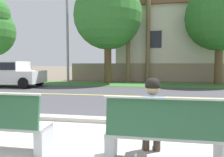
{
  "coord_description": "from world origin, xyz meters",
  "views": [
    {
      "loc": [
        1.1,
        -2.6,
        1.47
      ],
      "look_at": [
        0.05,
        3.48,
        1.0
      ],
      "focal_mm": 33.64,
      "sensor_mm": 36.0,
      "label": 1
    }
  ],
  "objects": [
    {
      "name": "street_asphalt",
      "position": [
        0.0,
        6.5,
        0.0
      ],
      "size": [
        52.0,
        8.0,
        0.01
      ],
      "primitive_type": "cube",
      "color": "#424247",
      "rests_on": "ground_plane"
    },
    {
      "name": "sidewalk_pavement",
      "position": [
        0.0,
        0.4,
        0.01
      ],
      "size": [
        44.0,
        3.6,
        0.01
      ],
      "primitive_type": "cube",
      "color": "#B7B2A8",
      "rests_on": "ground_plane"
    },
    {
      "name": "ground_plane",
      "position": [
        0.0,
        8.0,
        0.0
      ],
      "size": [
        140.0,
        140.0,
        0.0
      ],
      "primitive_type": "plane",
      "color": "#665B4C"
    },
    {
      "name": "bench_right",
      "position": [
        1.35,
        0.41,
        0.45
      ],
      "size": [
        1.73,
        0.48,
        1.01
      ],
      "color": "#9EA0A8",
      "rests_on": "ground_plane"
    },
    {
      "name": "far_verge_grass",
      "position": [
        0.0,
        11.36,
        0.01
      ],
      "size": [
        48.0,
        2.8,
        0.02
      ],
      "primitive_type": "cube",
      "color": "#38702D",
      "rests_on": "ground_plane"
    },
    {
      "name": "seated_person_blue",
      "position": [
        1.16,
        0.58,
        0.68
      ],
      "size": [
        0.52,
        0.68,
        1.25
      ],
      "color": "#47382D",
      "rests_on": "ground_plane"
    },
    {
      "name": "streetlamp",
      "position": [
        -4.29,
        11.16,
        3.93
      ],
      "size": [
        0.24,
        2.1,
        6.86
      ],
      "color": "gray",
      "rests_on": "ground_plane"
    },
    {
      "name": "curb_edge",
      "position": [
        0.0,
        2.35,
        0.06
      ],
      "size": [
        44.0,
        0.3,
        0.11
      ],
      "primitive_type": "cube",
      "color": "#ADA89E",
      "rests_on": "ground_plane"
    },
    {
      "name": "car_white_near",
      "position": [
        -7.37,
        8.9,
        0.85
      ],
      "size": [
        4.3,
        1.86,
        1.54
      ],
      "color": "silver",
      "rests_on": "ground_plane"
    },
    {
      "name": "house_across_street",
      "position": [
        4.0,
        17.31,
        3.3
      ],
      "size": [
        11.85,
        6.91,
        6.52
      ],
      "color": "beige",
      "rests_on": "ground_plane"
    },
    {
      "name": "road_centre_line",
      "position": [
        0.0,
        6.5,
        0.01
      ],
      "size": [
        48.0,
        0.14,
        0.01
      ],
      "primitive_type": "cube",
      "color": "#E0CC4C",
      "rests_on": "ground_plane"
    },
    {
      "name": "shade_tree_left",
      "position": [
        -1.58,
        11.93,
        5.1
      ],
      "size": [
        4.75,
        4.75,
        7.85
      ],
      "color": "brown",
      "rests_on": "ground_plane"
    },
    {
      "name": "garden_wall",
      "position": [
        1.37,
        14.12,
        0.7
      ],
      "size": [
        13.0,
        0.36,
        1.4
      ],
      "primitive_type": "cube",
      "color": "gray",
      "rests_on": "ground_plane"
    },
    {
      "name": "shade_tree_centre",
      "position": [
        5.87,
        12.38,
        4.83
      ],
      "size": [
        4.51,
        4.51,
        7.44
      ],
      "color": "brown",
      "rests_on": "ground_plane"
    }
  ]
}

